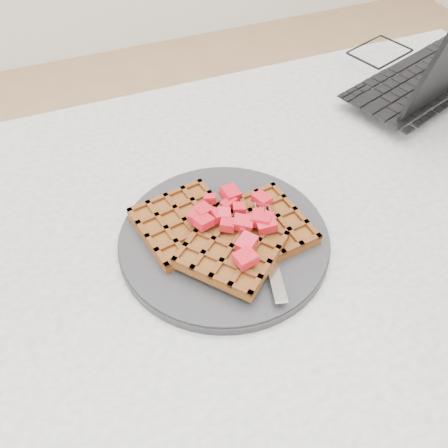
% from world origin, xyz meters
% --- Properties ---
extents(ground, '(4.00, 4.00, 0.00)m').
position_xyz_m(ground, '(0.00, 0.00, 0.00)').
color(ground, tan).
rests_on(ground, ground).
extents(table, '(1.20, 0.80, 0.75)m').
position_xyz_m(table, '(0.00, 0.00, 0.64)').
color(table, silver).
rests_on(table, ground).
extents(plate, '(0.29, 0.29, 0.02)m').
position_xyz_m(plate, '(-0.09, -0.01, 0.76)').
color(plate, '#252528').
rests_on(plate, table).
extents(waffles, '(0.23, 0.23, 0.03)m').
position_xyz_m(waffles, '(-0.09, -0.02, 0.78)').
color(waffles, brown).
rests_on(waffles, plate).
extents(strawberry_pile, '(0.15, 0.15, 0.02)m').
position_xyz_m(strawberry_pile, '(-0.09, -0.01, 0.80)').
color(strawberry_pile, '#A50112').
rests_on(strawberry_pile, waffles).
extents(fork, '(0.07, 0.18, 0.02)m').
position_xyz_m(fork, '(-0.05, -0.05, 0.77)').
color(fork, silver).
rests_on(fork, plate).
extents(laptop, '(0.43, 0.38, 0.26)m').
position_xyz_m(laptop, '(0.41, 0.24, 0.79)').
color(laptop, black).
rests_on(laptop, table).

